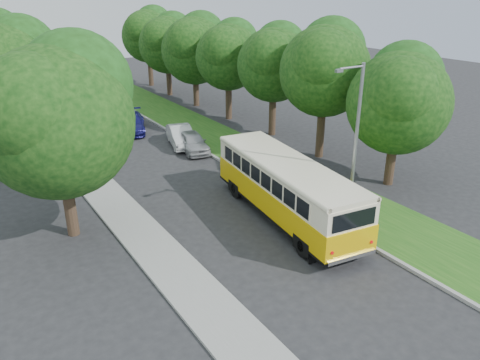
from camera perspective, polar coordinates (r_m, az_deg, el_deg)
ground at (r=23.38m, az=1.08°, el=-5.75°), size 120.00×120.00×0.00m
curb at (r=28.91m, az=1.49°, el=0.19°), size 0.20×70.00×0.15m
grass_verge at (r=30.21m, az=5.18°, el=1.10°), size 4.50×70.00×0.13m
sidewalk at (r=25.55m, az=-14.32°, el=-3.75°), size 2.20×70.00×0.12m
treeline at (r=38.33m, az=-10.36°, el=14.51°), size 24.27×41.91×9.46m
lamppost_near at (r=22.45m, az=13.78°, el=4.50°), size 1.71×0.16×8.00m
lamppost_far at (r=34.45m, az=-21.01°, el=9.44°), size 1.71×0.16×7.50m
warning_sign at (r=31.29m, az=-18.37°, el=3.98°), size 0.56×0.10×2.50m
vintage_bus at (r=23.62m, az=5.66°, el=-1.25°), size 4.07×10.97×3.18m
car_silver at (r=33.89m, az=-5.81°, el=4.65°), size 2.42×4.43×1.43m
car_white at (r=35.28m, az=-7.22°, el=5.35°), size 2.67×4.72×1.47m
car_blue at (r=39.47m, az=-13.09°, el=6.80°), size 3.64×5.47×1.47m
car_grey at (r=44.63m, az=-14.85°, el=8.34°), size 2.55×4.87×1.31m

